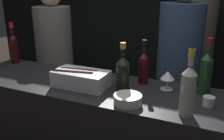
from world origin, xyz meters
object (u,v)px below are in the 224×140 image
candle_votive (209,101)px  champagne_bottle (123,72)px  red_wine_bottle_black_foil (144,66)px  rose_wine_bottle (188,89)px  person_in_hoodie (179,62)px  wine_glass (167,76)px  red_wine_bottle_burgundy (206,72)px  ice_bin_with_bottles (80,78)px  person_grey_polo (197,46)px  bowl_white (128,99)px  red_wine_bottle_tall (14,47)px  person_blond_tee (55,56)px

candle_votive → champagne_bottle: size_ratio=0.21×
red_wine_bottle_black_foil → champagne_bottle: (-0.08, -0.20, 0.01)m
rose_wine_bottle → person_in_hoodie: 1.12m
wine_glass → red_wine_bottle_burgundy: 0.24m
red_wine_bottle_black_foil → person_in_hoodie: size_ratio=0.19×
ice_bin_with_bottles → champagne_bottle: (0.30, 0.04, 0.07)m
wine_glass → red_wine_bottle_burgundy: red_wine_bottle_burgundy is taller
candle_votive → person_grey_polo: person_grey_polo is taller
ice_bin_with_bottles → bowl_white: (0.40, -0.12, -0.03)m
red_wine_bottle_tall → person_blond_tee: (0.07, 0.49, -0.20)m
wine_glass → champagne_bottle: bearing=-149.5°
red_wine_bottle_black_foil → person_grey_polo: 1.46m
candle_votive → bowl_white: bearing=-159.6°
person_in_hoodie → person_blond_tee: bearing=10.2°
ice_bin_with_bottles → person_in_hoodie: 1.09m
red_wine_bottle_black_foil → champagne_bottle: champagne_bottle is taller
red_wine_bottle_black_foil → champagne_bottle: bearing=-111.5°
wine_glass → person_in_hoodie: 0.78m
ice_bin_with_bottles → bowl_white: size_ratio=2.24×
ice_bin_with_bottles → person_grey_polo: (0.60, 1.67, -0.08)m
wine_glass → rose_wine_bottle: rose_wine_bottle is taller
ice_bin_with_bottles → person_grey_polo: 1.78m
champagne_bottle → candle_votive: bearing=0.3°
candle_votive → red_wine_bottle_burgundy: size_ratio=0.18×
rose_wine_bottle → red_wine_bottle_burgundy: size_ratio=1.00×
red_wine_bottle_tall → wine_glass: bearing=-2.4°
wine_glass → red_wine_bottle_burgundy: size_ratio=0.35×
ice_bin_with_bottles → red_wine_bottle_burgundy: (0.79, 0.21, 0.09)m
person_grey_polo → red_wine_bottle_tall: bearing=-152.2°
champagne_bottle → person_grey_polo: person_grey_polo is taller
bowl_white → red_wine_bottle_black_foil: bearing=92.9°
wine_glass → red_wine_bottle_burgundy: bearing=6.0°
red_wine_bottle_burgundy → red_wine_bottle_tall: (-1.62, 0.03, 0.00)m
rose_wine_bottle → wine_glass: bearing=118.6°
rose_wine_bottle → ice_bin_with_bottles: bearing=170.5°
champagne_bottle → person_in_hoodie: size_ratio=0.19×
bowl_white → red_wine_bottle_burgundy: bearing=40.4°
person_blond_tee → person_grey_polo: size_ratio=0.96×
red_wine_bottle_burgundy → red_wine_bottle_tall: same height
candle_votive → red_wine_bottle_burgundy: (-0.04, 0.17, 0.12)m
rose_wine_bottle → bowl_white: bearing=179.9°
candle_votive → red_wine_bottle_black_foil: bearing=156.7°
person_in_hoodie → red_wine_bottle_tall: bearing=28.2°
rose_wine_bottle → red_wine_bottle_tall: 1.60m
rose_wine_bottle → red_wine_bottle_tall: rose_wine_bottle is taller
bowl_white → rose_wine_bottle: bearing=-0.1°
rose_wine_bottle → person_grey_polo: 1.81m
red_wine_bottle_black_foil → person_blond_tee: bearing=156.3°
person_grey_polo → bowl_white: bearing=-113.6°
person_in_hoodie → person_blond_tee: person_in_hoodie is taller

